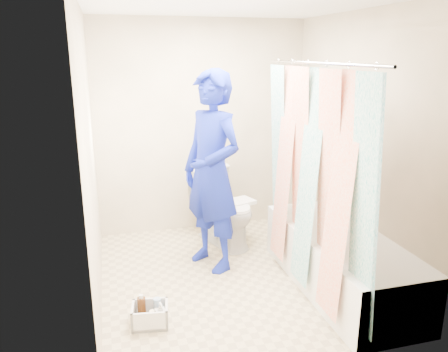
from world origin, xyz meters
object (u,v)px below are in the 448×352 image
object	(u,v)px
toilet	(224,207)
plumber	(212,172)
bathtub	(340,259)
cleaning_caddy	(151,315)

from	to	relation	value
toilet	plumber	xyz separation A→B (m)	(-0.25, -0.47, 0.53)
bathtub	cleaning_caddy	size ratio (longest dim) A/B	5.75
plumber	cleaning_caddy	world-z (taller)	plumber
bathtub	plumber	bearing A→B (deg)	143.88
toilet	cleaning_caddy	distance (m)	1.66
plumber	cleaning_caddy	bearing A→B (deg)	-67.21
bathtub	cleaning_caddy	xyz separation A→B (m)	(-1.68, -0.13, -0.19)
plumber	cleaning_caddy	size ratio (longest dim) A/B	6.23
toilet	plumber	world-z (taller)	plumber
bathtub	cleaning_caddy	bearing A→B (deg)	-175.52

